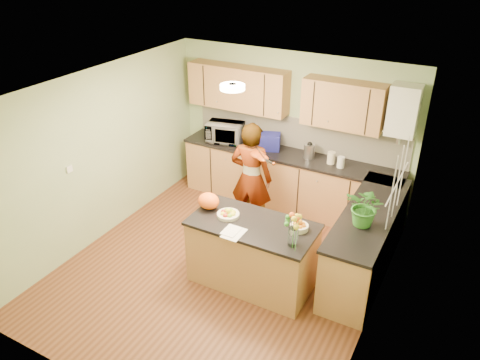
% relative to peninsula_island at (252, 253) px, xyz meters
% --- Properties ---
extents(floor, '(4.50, 4.50, 0.00)m').
position_rel_peninsula_island_xyz_m(floor, '(-0.48, 0.07, -0.45)').
color(floor, '#552D18').
rests_on(floor, ground).
extents(ceiling, '(4.00, 4.50, 0.02)m').
position_rel_peninsula_island_xyz_m(ceiling, '(-0.48, 0.07, 2.05)').
color(ceiling, white).
rests_on(ceiling, wall_back).
extents(wall_back, '(4.00, 0.02, 2.50)m').
position_rel_peninsula_island_xyz_m(wall_back, '(-0.48, 2.32, 0.80)').
color(wall_back, '#91AB7A').
rests_on(wall_back, floor).
extents(wall_front, '(4.00, 0.02, 2.50)m').
position_rel_peninsula_island_xyz_m(wall_front, '(-0.48, -2.18, 0.80)').
color(wall_front, '#91AB7A').
rests_on(wall_front, floor).
extents(wall_left, '(0.02, 4.50, 2.50)m').
position_rel_peninsula_island_xyz_m(wall_left, '(-2.48, 0.07, 0.80)').
color(wall_left, '#91AB7A').
rests_on(wall_left, floor).
extents(wall_right, '(0.02, 4.50, 2.50)m').
position_rel_peninsula_island_xyz_m(wall_right, '(1.52, 0.07, 0.80)').
color(wall_right, '#91AB7A').
rests_on(wall_right, floor).
extents(back_counter, '(3.64, 0.62, 0.94)m').
position_rel_peninsula_island_xyz_m(back_counter, '(-0.38, 2.02, 0.02)').
color(back_counter, '#A67942').
rests_on(back_counter, floor).
extents(right_counter, '(0.62, 2.24, 0.94)m').
position_rel_peninsula_island_xyz_m(right_counter, '(1.22, 0.92, 0.02)').
color(right_counter, '#A67942').
rests_on(right_counter, floor).
extents(splashback, '(3.60, 0.02, 0.52)m').
position_rel_peninsula_island_xyz_m(splashback, '(-0.38, 2.30, 0.75)').
color(splashback, white).
rests_on(splashback, back_counter).
extents(upper_cabinets, '(3.20, 0.34, 0.70)m').
position_rel_peninsula_island_xyz_m(upper_cabinets, '(-0.66, 2.15, 1.40)').
color(upper_cabinets, '#A67942').
rests_on(upper_cabinets, wall_back).
extents(boiler, '(0.40, 0.30, 0.86)m').
position_rel_peninsula_island_xyz_m(boiler, '(1.22, 2.16, 1.44)').
color(boiler, white).
rests_on(boiler, wall_back).
extents(window_right, '(0.01, 1.30, 1.05)m').
position_rel_peninsula_island_xyz_m(window_right, '(1.51, 0.67, 1.10)').
color(window_right, white).
rests_on(window_right, wall_right).
extents(light_switch, '(0.02, 0.09, 0.09)m').
position_rel_peninsula_island_xyz_m(light_switch, '(-2.46, -0.53, 0.85)').
color(light_switch, white).
rests_on(light_switch, wall_left).
extents(ceiling_lamp, '(0.30, 0.30, 0.07)m').
position_rel_peninsula_island_xyz_m(ceiling_lamp, '(-0.48, 0.37, 2.01)').
color(ceiling_lamp, '#FFEABF').
rests_on(ceiling_lamp, ceiling).
extents(peninsula_island, '(1.58, 0.81, 0.90)m').
position_rel_peninsula_island_xyz_m(peninsula_island, '(0.00, 0.00, 0.00)').
color(peninsula_island, '#A67942').
rests_on(peninsula_island, floor).
extents(fruit_dish, '(0.28, 0.28, 0.10)m').
position_rel_peninsula_island_xyz_m(fruit_dish, '(-0.35, -0.00, 0.49)').
color(fruit_dish, beige).
rests_on(fruit_dish, peninsula_island).
extents(orange_bowl, '(0.22, 0.22, 0.13)m').
position_rel_peninsula_island_xyz_m(orange_bowl, '(0.55, 0.15, 0.51)').
color(orange_bowl, beige).
rests_on(orange_bowl, peninsula_island).
extents(flower_vase, '(0.27, 0.27, 0.50)m').
position_rel_peninsula_island_xyz_m(flower_vase, '(0.60, -0.18, 0.78)').
color(flower_vase, silver).
rests_on(flower_vase, peninsula_island).
extents(orange_bag, '(0.33, 0.30, 0.21)m').
position_rel_peninsula_island_xyz_m(orange_bag, '(-0.67, 0.05, 0.56)').
color(orange_bag, '#FB5D14').
rests_on(orange_bag, peninsula_island).
extents(papers, '(0.22, 0.30, 0.01)m').
position_rel_peninsula_island_xyz_m(papers, '(-0.10, -0.30, 0.46)').
color(papers, white).
rests_on(papers, peninsula_island).
extents(violinist, '(0.68, 0.48, 1.74)m').
position_rel_peninsula_island_xyz_m(violinist, '(-0.59, 1.11, 0.42)').
color(violinist, '#E1AE89').
rests_on(violinist, floor).
extents(violin, '(0.64, 0.56, 0.16)m').
position_rel_peninsula_island_xyz_m(violin, '(-0.39, 0.89, 0.94)').
color(violin, '#4C1304').
rests_on(violin, violinist).
extents(microwave, '(0.67, 0.52, 0.33)m').
position_rel_peninsula_island_xyz_m(microwave, '(-1.54, 1.98, 0.65)').
color(microwave, white).
rests_on(microwave, back_counter).
extents(blue_box, '(0.40, 0.35, 0.27)m').
position_rel_peninsula_island_xyz_m(blue_box, '(-0.74, 2.05, 0.62)').
color(blue_box, navy).
rests_on(blue_box, back_counter).
extents(kettle, '(0.17, 0.17, 0.31)m').
position_rel_peninsula_island_xyz_m(kettle, '(-0.05, 2.03, 0.61)').
color(kettle, '#B3B2B7').
rests_on(kettle, back_counter).
extents(jar_cream, '(0.14, 0.14, 0.19)m').
position_rel_peninsula_island_xyz_m(jar_cream, '(0.31, 2.01, 0.58)').
color(jar_cream, beige).
rests_on(jar_cream, back_counter).
extents(jar_white, '(0.12, 0.12, 0.17)m').
position_rel_peninsula_island_xyz_m(jar_white, '(0.48, 1.95, 0.57)').
color(jar_white, white).
rests_on(jar_white, back_counter).
extents(potted_plant, '(0.53, 0.49, 0.51)m').
position_rel_peninsula_island_xyz_m(potted_plant, '(1.22, 0.56, 0.74)').
color(potted_plant, '#337C29').
rests_on(potted_plant, right_counter).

